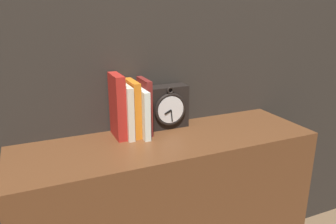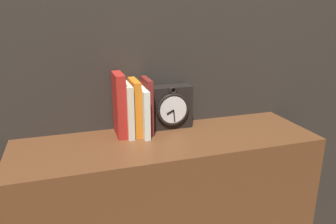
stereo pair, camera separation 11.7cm
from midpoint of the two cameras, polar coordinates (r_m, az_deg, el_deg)
The scene contains 7 objects.
bookshelf at distance 1.40m, azimuth 2.55°, elevation -19.06°, with size 1.12×0.35×0.74m.
clock at distance 1.31m, azimuth 2.96°, elevation 0.83°, with size 0.17×0.08×0.18m.
book_slot0_red at distance 1.22m, azimuth -5.76°, elevation 1.21°, with size 0.03×0.12×0.24m.
book_slot1_cream at distance 1.23m, azimuth -4.34°, elevation 0.37°, with size 0.02×0.14×0.20m.
book_slot2_orange at distance 1.24m, azimuth -3.08°, elevation 0.81°, with size 0.03×0.12×0.21m.
book_slot3_white at distance 1.24m, azimuth -1.76°, elevation 0.10°, with size 0.02×0.15×0.18m.
book_slot4_maroon at distance 1.25m, azimuth -1.01°, elevation 1.09°, with size 0.02×0.12×0.21m.
Camera 2 is at (-0.34, -1.07, 1.21)m, focal length 35.00 mm.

